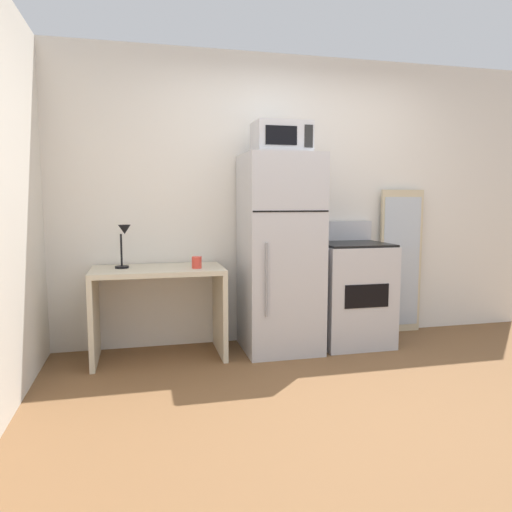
# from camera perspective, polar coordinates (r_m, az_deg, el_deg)

# --- Properties ---
(ground_plane) EXTENTS (12.00, 12.00, 0.00)m
(ground_plane) POSITION_cam_1_polar(r_m,az_deg,el_deg) (3.22, 13.54, -17.30)
(ground_plane) COLOR brown
(wall_back_white) EXTENTS (5.00, 0.10, 2.60)m
(wall_back_white) POSITION_cam_1_polar(r_m,az_deg,el_deg) (4.52, 4.11, 6.65)
(wall_back_white) COLOR silver
(wall_back_white) RESTS_ON ground
(desk) EXTENTS (1.06, 0.58, 0.75)m
(desk) POSITION_cam_1_polar(r_m,az_deg,el_deg) (4.03, -11.54, -4.70)
(desk) COLOR beige
(desk) RESTS_ON ground
(desk_lamp) EXTENTS (0.14, 0.12, 0.35)m
(desk_lamp) POSITION_cam_1_polar(r_m,az_deg,el_deg) (3.99, -15.47, 1.99)
(desk_lamp) COLOR black
(desk_lamp) RESTS_ON desk
(coffee_mug) EXTENTS (0.08, 0.08, 0.09)m
(coffee_mug) POSITION_cam_1_polar(r_m,az_deg,el_deg) (3.91, -7.07, -0.76)
(coffee_mug) COLOR #D83F33
(coffee_mug) RESTS_ON desk
(refrigerator) EXTENTS (0.64, 0.65, 1.68)m
(refrigerator) POSITION_cam_1_polar(r_m,az_deg,el_deg) (4.12, 2.86, 0.28)
(refrigerator) COLOR #B7B7BC
(refrigerator) RESTS_ON ground
(microwave) EXTENTS (0.46, 0.35, 0.26)m
(microwave) POSITION_cam_1_polar(r_m,az_deg,el_deg) (4.11, 3.02, 13.84)
(microwave) COLOR #B7B7BC
(microwave) RESTS_ON refrigerator
(oven_range) EXTENTS (0.63, 0.61, 1.10)m
(oven_range) POSITION_cam_1_polar(r_m,az_deg,el_deg) (4.43, 11.28, -4.31)
(oven_range) COLOR #B7B7BC
(oven_range) RESTS_ON ground
(leaning_mirror) EXTENTS (0.44, 0.03, 1.40)m
(leaning_mirror) POSITION_cam_1_polar(r_m,az_deg,el_deg) (4.91, 16.83, -0.64)
(leaning_mirror) COLOR #C6B793
(leaning_mirror) RESTS_ON ground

